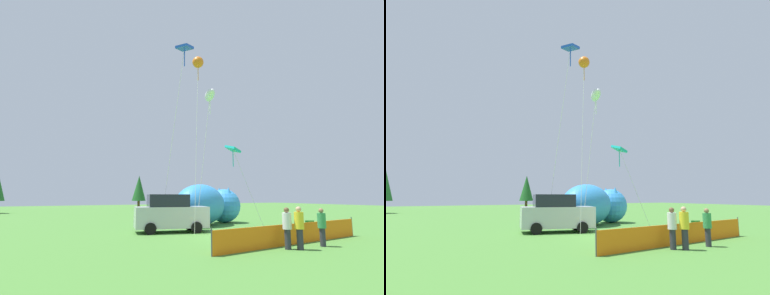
{
  "view_description": "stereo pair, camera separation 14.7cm",
  "coord_description": "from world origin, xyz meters",
  "views": [
    {
      "loc": [
        -10.08,
        -13.4,
        2.19
      ],
      "look_at": [
        -1.04,
        3.22,
        5.24
      ],
      "focal_mm": 28.0,
      "sensor_mm": 36.0,
      "label": 1
    },
    {
      "loc": [
        -9.95,
        -13.46,
        2.19
      ],
      "look_at": [
        -1.04,
        3.22,
        5.24
      ],
      "focal_mm": 28.0,
      "sensor_mm": 36.0,
      "label": 2
    }
  ],
  "objects": [
    {
      "name": "kite_white_ghost",
      "position": [
        0.01,
        2.7,
        8.72
      ],
      "size": [
        1.55,
        2.28,
        9.16
      ],
      "color": "silver",
      "rests_on": "ground"
    },
    {
      "name": "spectator_in_green_shirt",
      "position": [
        1.43,
        -4.22,
        0.89
      ],
      "size": [
        0.36,
        0.36,
        1.64
      ],
      "color": "#2D2D38",
      "rests_on": "ground"
    },
    {
      "name": "parked_car",
      "position": [
        -2.29,
        3.7,
        1.11
      ],
      "size": [
        4.7,
        2.81,
        2.27
      ],
      "rotation": [
        0.0,
        0.0,
        -0.24
      ],
      "color": "#B7BCC1",
      "rests_on": "ground"
    },
    {
      "name": "inflatable_cat",
      "position": [
        2.2,
        6.65,
        1.41
      ],
      "size": [
        7.07,
        4.9,
        3.04
      ],
      "rotation": [
        0.0,
        0.0,
        0.39
      ],
      "color": "#338CD8",
      "rests_on": "ground"
    },
    {
      "name": "folding_chair",
      "position": [
        3.42,
        -1.82,
        0.52
      ],
      "size": [
        0.68,
        0.68,
        0.88
      ],
      "rotation": [
        0.0,
        0.0,
        0.96
      ],
      "color": "#267F33",
      "rests_on": "ground"
    },
    {
      "name": "spectator_in_red_shirt",
      "position": [
        -0.1,
        -4.34,
        0.95
      ],
      "size": [
        0.38,
        0.38,
        1.75
      ],
      "color": "#2D2D38",
      "rests_on": "ground"
    },
    {
      "name": "kite_blue_box",
      "position": [
        -1.8,
        2.94,
        11.46
      ],
      "size": [
        1.36,
        2.51,
        11.95
      ],
      "color": "silver",
      "rests_on": "ground"
    },
    {
      "name": "kite_orange_flower",
      "position": [
        -0.52,
        3.34,
        11.13
      ],
      "size": [
        1.43,
        1.74,
        11.61
      ],
      "color": "silver",
      "rests_on": "ground"
    },
    {
      "name": "spectator_in_black_shirt",
      "position": [
        -0.46,
        -4.02,
        0.93
      ],
      "size": [
        0.37,
        0.37,
        1.7
      ],
      "color": "#2D2D38",
      "rests_on": "ground"
    },
    {
      "name": "kite_teal_diamond",
      "position": [
        2.9,
        4.16,
        5.48
      ],
      "size": [
        2.12,
        1.89,
        5.87
      ],
      "color": "silver",
      "rests_on": "ground"
    },
    {
      "name": "horizon_tree_east",
      "position": [
        6.57,
        36.22,
        3.44
      ],
      "size": [
        2.35,
        2.35,
        5.61
      ],
      "color": "brown",
      "rests_on": "ground"
    },
    {
      "name": "ground_plane",
      "position": [
        0.0,
        0.0,
        0.0
      ],
      "size": [
        120.0,
        120.0,
        0.0
      ],
      "primitive_type": "plane",
      "color": "#477F33"
    },
    {
      "name": "safety_fence",
      "position": [
        0.92,
        -3.21,
        0.46
      ],
      "size": [
        9.94,
        1.17,
        1.01
      ],
      "rotation": [
        0.0,
        0.0,
        0.11
      ],
      "color": "orange",
      "rests_on": "ground"
    }
  ]
}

